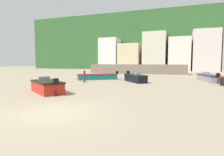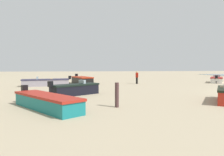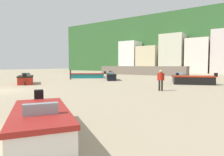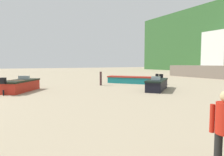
{
  "view_description": "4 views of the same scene",
  "coord_description": "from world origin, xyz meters",
  "px_view_note": "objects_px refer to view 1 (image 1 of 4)",
  "views": [
    {
      "loc": [
        5.2,
        -6.81,
        2.23
      ],
      "look_at": [
        -0.86,
        10.45,
        0.7
      ],
      "focal_mm": 30.14,
      "sensor_mm": 36.0,
      "label": 1
    },
    {
      "loc": [
        -15.53,
        13.34,
        2.18
      ],
      "look_at": [
        4.69,
        10.79,
        1.06
      ],
      "focal_mm": 33.56,
      "sensor_mm": 36.0,
      "label": 2
    },
    {
      "loc": [
        15.49,
        -7.66,
        1.95
      ],
      "look_at": [
        4.66,
        8.4,
        0.72
      ],
      "focal_mm": 31.52,
      "sensor_mm": 36.0,
      "label": 3
    },
    {
      "loc": [
        12.14,
        3.44,
        2.1
      ],
      "look_at": [
        0.14,
        10.28,
        1.07
      ],
      "focal_mm": 30.96,
      "sensor_mm": 36.0,
      "label": 4
    }
  ],
  "objects_px": {
    "boat_grey_3": "(209,78)",
    "boat_red_5": "(47,87)",
    "boat_teal_0": "(98,77)",
    "mooring_post_near_water": "(84,77)",
    "boat_black_4": "(135,78)"
  },
  "relations": [
    {
      "from": "boat_grey_3",
      "to": "boat_red_5",
      "type": "xyz_separation_m",
      "value": [
        -12.54,
        -13.25,
        0.04
      ]
    },
    {
      "from": "boat_teal_0",
      "to": "boat_red_5",
      "type": "relative_size",
      "value": 1.27
    },
    {
      "from": "boat_teal_0",
      "to": "boat_red_5",
      "type": "height_order",
      "value": "boat_red_5"
    },
    {
      "from": "boat_grey_3",
      "to": "boat_red_5",
      "type": "relative_size",
      "value": 1.42
    },
    {
      "from": "boat_teal_0",
      "to": "boat_grey_3",
      "type": "distance_m",
      "value": 13.45
    },
    {
      "from": "boat_black_4",
      "to": "mooring_post_near_water",
      "type": "bearing_deg",
      "value": -12.04
    },
    {
      "from": "mooring_post_near_water",
      "to": "boat_grey_3",
      "type": "bearing_deg",
      "value": 24.85
    },
    {
      "from": "boat_red_5",
      "to": "mooring_post_near_water",
      "type": "xyz_separation_m",
      "value": [
        -0.65,
        7.14,
        0.21
      ]
    },
    {
      "from": "boat_teal_0",
      "to": "boat_red_5",
      "type": "xyz_separation_m",
      "value": [
        0.69,
        -10.82,
        0.07
      ]
    },
    {
      "from": "boat_black_4",
      "to": "mooring_post_near_water",
      "type": "distance_m",
      "value": 5.72
    },
    {
      "from": "boat_red_5",
      "to": "boat_teal_0",
      "type": "bearing_deg",
      "value": 38.49
    },
    {
      "from": "boat_teal_0",
      "to": "boat_black_4",
      "type": "distance_m",
      "value": 5.34
    },
    {
      "from": "mooring_post_near_water",
      "to": "boat_teal_0",
      "type": "bearing_deg",
      "value": 90.65
    },
    {
      "from": "boat_black_4",
      "to": "boat_red_5",
      "type": "distance_m",
      "value": 10.61
    },
    {
      "from": "boat_teal_0",
      "to": "boat_grey_3",
      "type": "height_order",
      "value": "boat_grey_3"
    }
  ]
}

